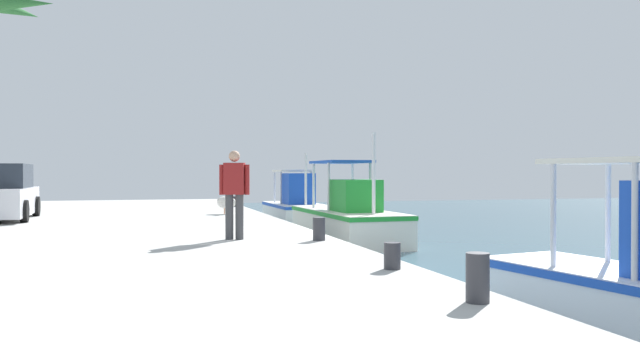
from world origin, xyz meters
TOP-DOWN VIEW (x-y plane):
  - quay_pier at (0.00, -5.00)m, footprint 36.00×10.00m
  - fishing_boat_nearest at (-11.89, 2.36)m, footprint 4.75×1.97m
  - fishing_boat_second at (-4.67, 2.29)m, footprint 6.02×2.11m
  - pelican at (-6.44, -1.21)m, footprint 0.65×0.93m
  - fisherman_standing at (1.28, -2.01)m, footprint 0.35×0.58m
  - mooring_bollard_nearest at (-10.54, -0.45)m, footprint 0.27×0.27m
  - mooring_bollard_second at (1.89, -0.45)m, footprint 0.25×0.25m
  - mooring_bollard_third at (5.61, -0.45)m, footprint 0.23×0.23m
  - mooring_bollard_fourth at (7.87, -0.45)m, footprint 0.24×0.24m

SIDE VIEW (x-z plane):
  - quay_pier at x=0.00m, z-range 0.00..0.80m
  - fishing_boat_nearest at x=-11.89m, z-range -0.77..2.13m
  - fishing_boat_second at x=-4.67m, z-range -0.93..2.30m
  - mooring_bollard_third at x=5.61m, z-range 0.80..1.16m
  - mooring_bollard_nearest at x=-10.54m, z-range 0.80..1.20m
  - mooring_bollard_second at x=1.89m, z-range 0.80..1.25m
  - mooring_bollard_fourth at x=7.87m, z-range 0.80..1.30m
  - pelican at x=-6.44m, z-range 0.79..1.61m
  - fisherman_standing at x=1.28m, z-range 0.89..2.64m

